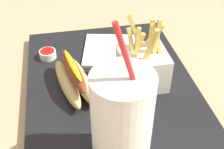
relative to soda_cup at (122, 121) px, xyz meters
name	(u,v)px	position (x,y,z in m)	size (l,w,h in m)	color
ground_plane	(112,97)	(-0.16, 0.02, -0.11)	(2.40, 2.40, 0.02)	tan
food_tray	(112,90)	(-0.16, 0.02, -0.09)	(0.46, 0.33, 0.02)	black
soda_cup	(122,121)	(0.00, 0.00, 0.00)	(0.09, 0.09, 0.24)	white
fries_basket	(142,66)	(-0.17, 0.08, -0.04)	(0.09, 0.09, 0.14)	white
hot_dog_1	(74,79)	(-0.17, -0.06, -0.06)	(0.16, 0.08, 0.06)	tan
ketchup_cup_1	(48,54)	(-0.29, -0.10, -0.07)	(0.04, 0.04, 0.02)	white
napkin_stack	(114,50)	(-0.28, 0.05, -0.08)	(0.13, 0.14, 0.01)	white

